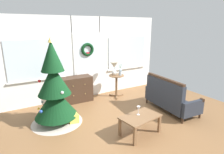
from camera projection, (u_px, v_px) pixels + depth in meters
name	position (u px, v px, depth m)	size (l,w,h in m)	color
ground_plane	(121.00, 122.00, 4.50)	(6.76, 6.76, 0.00)	brown
back_wall_with_door	(87.00, 58.00, 5.91)	(5.20, 0.19, 2.55)	white
christmas_tree	(55.00, 92.00, 4.31)	(1.20, 1.20, 2.03)	#4C331E
dresser_cabinet	(77.00, 89.00, 5.67)	(0.91, 0.46, 0.78)	#3D281C
settee_sofa	(169.00, 98.00, 5.03)	(0.80, 1.55, 0.96)	#3D281C
side_table	(116.00, 82.00, 6.00)	(0.50, 0.48, 0.73)	brown
table_lamp	(114.00, 66.00, 5.88)	(0.28, 0.28, 0.44)	silver
flower_vase	(120.00, 72.00, 5.91)	(0.11, 0.10, 0.35)	#99ADBC
coffee_table	(140.00, 119.00, 3.93)	(0.91, 0.64, 0.42)	brown
wine_glass	(139.00, 109.00, 3.94)	(0.08, 0.08, 0.20)	silver
gift_box	(73.00, 119.00, 4.44)	(0.22, 0.20, 0.22)	#D8C64C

